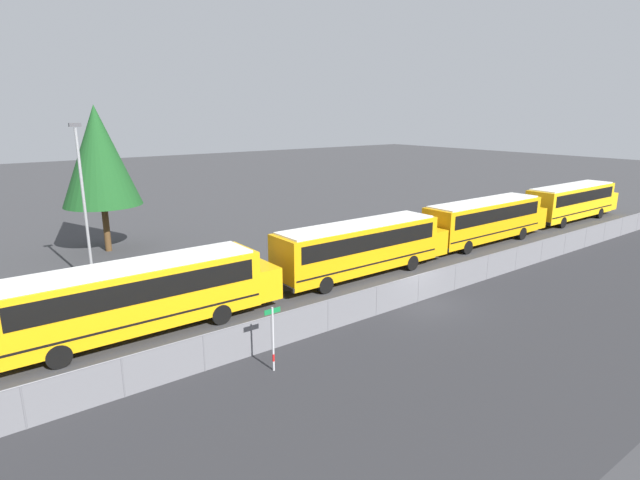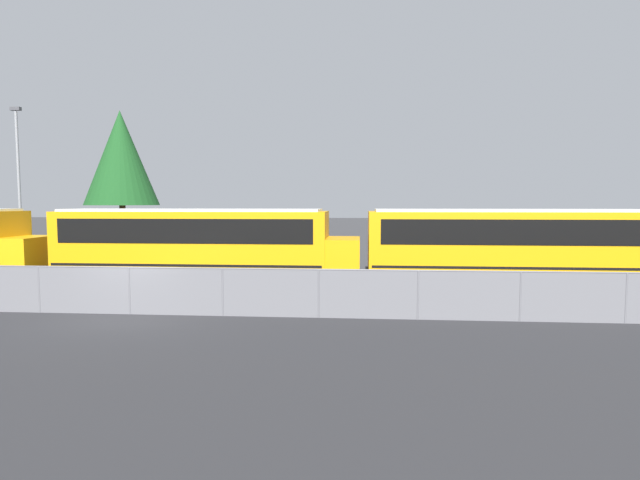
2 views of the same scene
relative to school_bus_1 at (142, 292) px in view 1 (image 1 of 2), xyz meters
The scene contains 10 objects.
ground_plane 13.78m from the school_bus_1, 20.85° to the right, with size 200.00×200.00×0.00m, color #38383A.
road_strip 16.86m from the school_bus_1, 40.41° to the right, with size 112.52×12.00×0.01m.
fence 13.69m from the school_bus_1, 20.86° to the right, with size 78.59×0.07×1.53m.
school_bus_1 is the anchor object (origin of this frame).
school_bus_2 13.39m from the school_bus_1, ahead, with size 12.63×2.63×3.29m.
school_bus_3 26.26m from the school_bus_1, ahead, with size 12.63×2.63×3.29m.
school_bus_4 39.70m from the school_bus_1, ahead, with size 12.63×2.63×3.29m.
street_sign 7.04m from the school_bus_1, 66.40° to the right, with size 0.70×0.09×2.62m.
light_pole 8.85m from the school_bus_1, 91.63° to the left, with size 0.60×0.24×9.17m.
tree_1 16.52m from the school_bus_1, 80.77° to the left, with size 5.31×5.31×10.26m.
Camera 1 is at (-19.07, -16.57, 9.67)m, focal length 28.00 mm.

